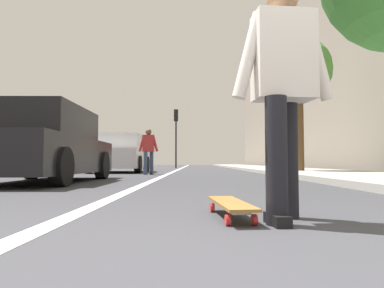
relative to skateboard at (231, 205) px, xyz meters
The scene contains 11 objects.
ground_plane 8.63m from the skateboard, ahead, with size 80.00×80.00×0.00m, color #38383D.
lane_stripe_white 18.66m from the skateboard, ahead, with size 52.00×0.16×0.01m, color silver.
sidewalk_curb 17.03m from the skateboard, 12.46° to the right, with size 52.00×3.20×0.12m, color #9E9B93.
building_facade 22.17m from the skateboard, 17.62° to the right, with size 40.00×1.20×9.78m, color gray.
skateboard is the anchor object (origin of this frame).
skater_person 0.92m from the skateboard, 113.42° to the right, with size 0.48×0.72×1.64m.
parked_car_near 5.50m from the skateboard, 36.95° to the left, with size 4.26×1.94×1.48m.
parked_car_mid 11.70m from the skateboard, 16.13° to the left, with size 4.08×2.08×1.48m.
traffic_light 21.32m from the skateboard, ahead, with size 0.33×0.28×4.02m.
street_tree_mid 10.36m from the skateboard, 19.55° to the right, with size 2.26×2.26×4.68m.
pedestrian_distant 8.86m from the skateboard, 11.52° to the left, with size 0.41×0.64×1.48m.
Camera 1 is at (-1.11, 0.40, 0.40)m, focal length 32.36 mm.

